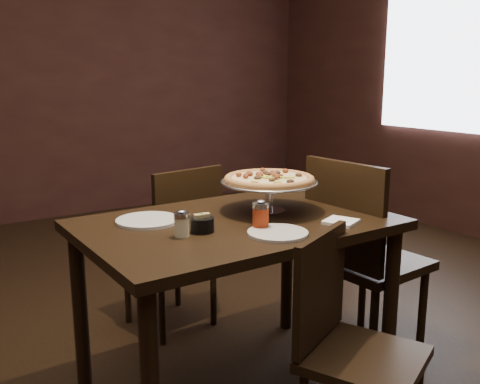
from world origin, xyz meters
TOP-DOWN VIEW (x-y plane):
  - room at (0.06, 0.03)m, footprint 6.04×7.04m
  - dining_table at (0.01, 0.00)m, footprint 1.28×0.86m
  - pizza_stand at (0.21, 0.04)m, footprint 0.43×0.43m
  - parmesan_shaker at (-0.29, -0.08)m, footprint 0.06×0.06m
  - pepper_flake_shaker at (0.02, -0.16)m, footprint 0.07×0.07m
  - packet_caddy at (-0.19, -0.07)m, footprint 0.09×0.09m
  - napkin_stack at (0.34, -0.27)m, footprint 0.16×0.16m
  - plate_left at (-0.31, 0.18)m, footprint 0.26×0.26m
  - plate_near at (0.03, -0.26)m, footprint 0.23×0.23m
  - serving_spatula at (0.11, 0.01)m, footprint 0.14×0.14m
  - chair_far at (0.07, 0.69)m, footprint 0.49×0.49m
  - chair_near at (0.13, -0.55)m, footprint 0.52×0.52m
  - chair_side at (0.67, -0.07)m, footprint 0.50×0.50m

SIDE VIEW (x-z plane):
  - chair_near at x=0.13m, z-range 0.04..0.88m
  - chair_far at x=0.07m, z-range 0.04..0.96m
  - chair_side at x=0.67m, z-range 0.05..1.05m
  - dining_table at x=0.01m, z-range 0.29..1.08m
  - plate_near at x=0.03m, z-range 0.79..0.80m
  - plate_left at x=-0.31m, z-range 0.79..0.80m
  - napkin_stack at x=0.34m, z-range 0.79..0.80m
  - packet_caddy at x=-0.19m, z-range 0.79..0.86m
  - parmesan_shaker at x=-0.29m, z-range 0.79..0.89m
  - pepper_flake_shaker at x=0.02m, z-range 0.79..0.91m
  - serving_spatula at x=0.11m, z-range 0.92..0.94m
  - pizza_stand at x=0.21m, z-range 0.85..1.02m
  - room at x=0.06m, z-range -0.02..2.82m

